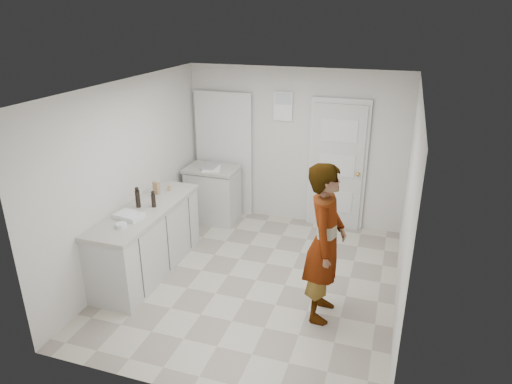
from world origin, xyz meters
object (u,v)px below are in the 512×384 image
(spice_jar, at_px, (169,188))
(oil_cruet_b, at_px, (138,197))
(cake_mix_box, at_px, (156,188))
(oil_cruet_a, at_px, (153,199))
(person, at_px, (325,243))
(egg_bowl, at_px, (122,225))
(baking_dish, at_px, (129,216))

(spice_jar, height_order, oil_cruet_b, oil_cruet_b)
(cake_mix_box, relative_size, oil_cruet_a, 0.75)
(person, height_order, oil_cruet_b, person)
(person, bearing_deg, egg_bowl, 98.46)
(oil_cruet_b, xyz_separation_m, baking_dish, (0.07, -0.32, -0.11))
(person, relative_size, baking_dish, 5.14)
(cake_mix_box, height_order, oil_cruet_a, oil_cruet_a)
(person, height_order, oil_cruet_a, person)
(oil_cruet_a, distance_m, baking_dish, 0.42)
(person, relative_size, cake_mix_box, 10.90)
(egg_bowl, bearing_deg, oil_cruet_a, 84.74)
(egg_bowl, bearing_deg, person, 8.65)
(egg_bowl, bearing_deg, spice_jar, 91.09)
(cake_mix_box, height_order, egg_bowl, cake_mix_box)
(baking_dish, xyz_separation_m, egg_bowl, (0.06, -0.25, -0.00))
(oil_cruet_a, bearing_deg, baking_dish, -106.49)
(baking_dish, relative_size, egg_bowl, 2.82)
(baking_dish, bearing_deg, spice_jar, 88.02)
(oil_cruet_b, height_order, egg_bowl, oil_cruet_b)
(baking_dish, bearing_deg, oil_cruet_a, 73.51)
(cake_mix_box, relative_size, oil_cruet_b, 0.60)
(egg_bowl, bearing_deg, oil_cruet_b, 102.44)
(oil_cruet_b, bearing_deg, egg_bowl, -77.56)
(cake_mix_box, bearing_deg, person, 5.05)
(oil_cruet_a, relative_size, baking_dish, 0.63)
(egg_bowl, bearing_deg, cake_mix_box, 97.32)
(cake_mix_box, height_order, spice_jar, cake_mix_box)
(spice_jar, relative_size, oil_cruet_a, 0.34)
(baking_dish, bearing_deg, cake_mix_box, 95.62)
(spice_jar, bearing_deg, egg_bowl, -88.91)
(person, bearing_deg, spice_jar, 69.63)
(oil_cruet_b, bearing_deg, spice_jar, 80.82)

